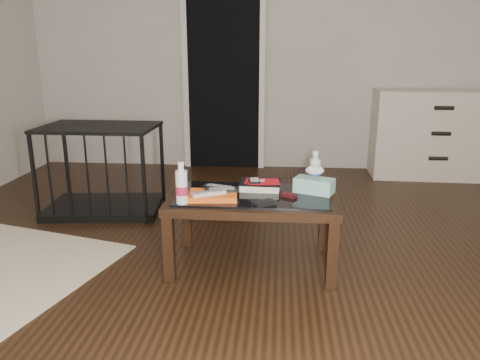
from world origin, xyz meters
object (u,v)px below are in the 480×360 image
object	(u,v)px
water_bottle_right	(315,170)
tissue_box	(314,185)
dresser	(432,134)
water_bottle_left	(182,183)
coffee_table	(252,204)
pet_crate	(103,184)
textbook	(260,185)

from	to	relation	value
water_bottle_right	tissue_box	size ratio (longest dim) A/B	1.03
dresser	water_bottle_left	xyz separation A→B (m)	(-2.12, -2.47, 0.13)
water_bottle_left	water_bottle_right	bearing A→B (deg)	24.77
coffee_table	tissue_box	world-z (taller)	tissue_box
water_bottle_right	dresser	bearing A→B (deg)	57.42
water_bottle_left	pet_crate	bearing A→B (deg)	128.92
coffee_table	dresser	distance (m)	2.85
water_bottle_right	water_bottle_left	bearing A→B (deg)	-155.23
coffee_table	water_bottle_right	bearing A→B (deg)	21.21
coffee_table	water_bottle_left	size ratio (longest dim) A/B	4.20
water_bottle_left	tissue_box	bearing A→B (deg)	19.37
textbook	water_bottle_left	bearing A→B (deg)	-140.54
pet_crate	tissue_box	world-z (taller)	pet_crate
coffee_table	dresser	xyz separation A→B (m)	(1.73, 2.27, 0.05)
pet_crate	tissue_box	bearing A→B (deg)	-33.06
water_bottle_right	tissue_box	distance (m)	0.11
coffee_table	dresser	size ratio (longest dim) A/B	0.82
pet_crate	dresser	bearing A→B (deg)	18.34
textbook	dresser	bearing A→B (deg)	54.61
water_bottle_right	tissue_box	bearing A→B (deg)	-94.81
tissue_box	coffee_table	bearing A→B (deg)	-148.25
dresser	textbook	size ratio (longest dim) A/B	4.87
tissue_box	pet_crate	bearing A→B (deg)	175.43
water_bottle_left	coffee_table	bearing A→B (deg)	28.05
dresser	pet_crate	distance (m)	3.32
pet_crate	water_bottle_right	distance (m)	1.86
textbook	tissue_box	distance (m)	0.33
pet_crate	water_bottle_left	bearing A→B (deg)	-57.03
textbook	water_bottle_right	bearing A→B (deg)	8.25
textbook	water_bottle_left	xyz separation A→B (m)	(-0.43, -0.32, 0.10)
coffee_table	textbook	size ratio (longest dim) A/B	4.00
water_bottle_left	water_bottle_right	distance (m)	0.84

